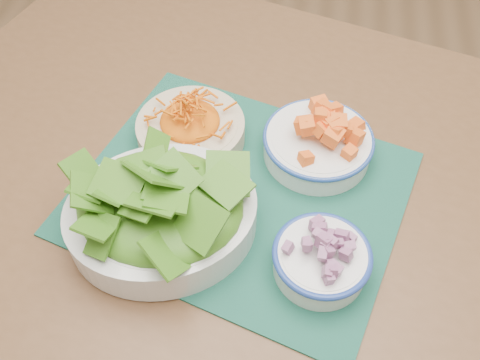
{
  "coord_description": "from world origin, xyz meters",
  "views": [
    {
      "loc": [
        -0.11,
        -0.56,
        1.44
      ],
      "look_at": [
        -0.19,
        -0.05,
        0.78
      ],
      "focal_mm": 40.0,
      "sensor_mm": 36.0,
      "label": 1
    }
  ],
  "objects_px": {
    "carrot_bowl": "(190,126)",
    "lettuce_bowl": "(160,207)",
    "table": "(269,202)",
    "placemat": "(240,192)",
    "squash_bowl": "(319,138)",
    "onion_bowl": "(322,257)"
  },
  "relations": [
    {
      "from": "table",
      "to": "lettuce_bowl",
      "type": "distance_m",
      "value": 0.25
    },
    {
      "from": "table",
      "to": "placemat",
      "type": "height_order",
      "value": "placemat"
    },
    {
      "from": "table",
      "to": "onion_bowl",
      "type": "relative_size",
      "value": 10.71
    },
    {
      "from": "table",
      "to": "squash_bowl",
      "type": "bearing_deg",
      "value": 48.91
    },
    {
      "from": "squash_bowl",
      "to": "lettuce_bowl",
      "type": "height_order",
      "value": "lettuce_bowl"
    },
    {
      "from": "onion_bowl",
      "to": "carrot_bowl",
      "type": "bearing_deg",
      "value": 137.17
    },
    {
      "from": "squash_bowl",
      "to": "table",
      "type": "bearing_deg",
      "value": -146.94
    },
    {
      "from": "squash_bowl",
      "to": "onion_bowl",
      "type": "height_order",
      "value": "squash_bowl"
    },
    {
      "from": "placemat",
      "to": "onion_bowl",
      "type": "height_order",
      "value": "onion_bowl"
    },
    {
      "from": "placemat",
      "to": "table",
      "type": "bearing_deg",
      "value": 65.94
    },
    {
      "from": "placemat",
      "to": "squash_bowl",
      "type": "bearing_deg",
      "value": 56.34
    },
    {
      "from": "squash_bowl",
      "to": "onion_bowl",
      "type": "bearing_deg",
      "value": -84.67
    },
    {
      "from": "carrot_bowl",
      "to": "squash_bowl",
      "type": "relative_size",
      "value": 0.9
    },
    {
      "from": "placemat",
      "to": "carrot_bowl",
      "type": "relative_size",
      "value": 2.53
    },
    {
      "from": "carrot_bowl",
      "to": "squash_bowl",
      "type": "bearing_deg",
      "value": -0.0
    },
    {
      "from": "lettuce_bowl",
      "to": "placemat",
      "type": "bearing_deg",
      "value": 19.04
    },
    {
      "from": "carrot_bowl",
      "to": "lettuce_bowl",
      "type": "height_order",
      "value": "lettuce_bowl"
    },
    {
      "from": "table",
      "to": "onion_bowl",
      "type": "bearing_deg",
      "value": -46.22
    },
    {
      "from": "squash_bowl",
      "to": "lettuce_bowl",
      "type": "bearing_deg",
      "value": -139.15
    },
    {
      "from": "carrot_bowl",
      "to": "onion_bowl",
      "type": "height_order",
      "value": "carrot_bowl"
    },
    {
      "from": "table",
      "to": "lettuce_bowl",
      "type": "xyz_separation_m",
      "value": [
        -0.14,
        -0.14,
        0.15
      ]
    },
    {
      "from": "placemat",
      "to": "lettuce_bowl",
      "type": "distance_m",
      "value": 0.15
    }
  ]
}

